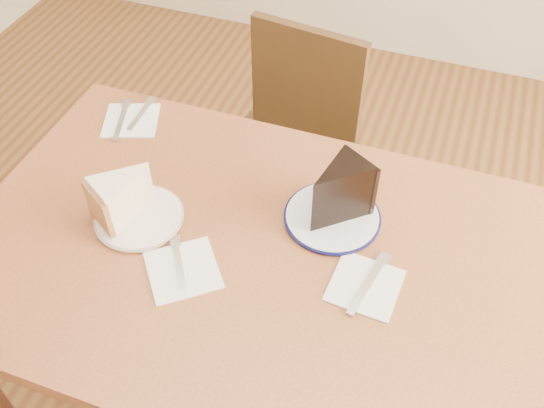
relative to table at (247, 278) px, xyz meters
The scene contains 14 objects.
ground 0.65m from the table, ahead, with size 4.00×4.00×0.00m, color #482A13.
table is the anchor object (origin of this frame).
chair_far 0.62m from the table, 100.36° to the left, with size 0.47×0.47×0.84m.
plate_cream 0.27m from the table, behind, with size 0.18×0.18×0.01m, color silver.
plate_navy 0.23m from the table, 44.48° to the left, with size 0.20×0.20×0.01m, color white.
carrot_cake 0.31m from the table, behind, with size 0.09×0.12×0.09m, color #FAEDCE, non-canonical shape.
chocolate_cake 0.27m from the table, 43.48° to the left, with size 0.09×0.13×0.13m, color black, non-canonical shape.
napkin_cream 0.17m from the table, 137.00° to the right, with size 0.14×0.14×0.00m, color white.
napkin_navy 0.27m from the table, ahead, with size 0.13×0.13×0.00m, color white.
napkin_spare 0.53m from the table, 145.74° to the left, with size 0.13×0.13×0.00m, color white.
fork_cream 0.17m from the table, 143.82° to the right, with size 0.01×0.14×0.00m, color silver.
knife_navy 0.28m from the table, ahead, with size 0.02×0.17×0.00m, color silver.
fork_spare 0.53m from the table, 142.24° to the left, with size 0.01×0.14×0.00m, color silver.
knife_spare 0.54m from the table, 148.01° to the left, with size 0.01×0.16×0.00m, color silver.
Camera 1 is at (0.32, -0.72, 1.74)m, focal length 40.00 mm.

